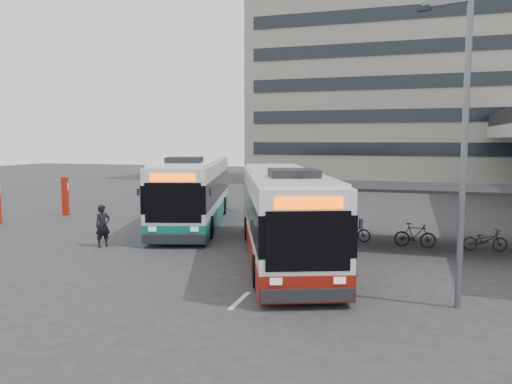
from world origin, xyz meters
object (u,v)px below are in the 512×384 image
(pedestrian, at_px, (103,226))
(lamp_post, at_px, (461,134))
(bus_main, at_px, (283,214))
(bus_teal, at_px, (194,192))

(pedestrian, xyz_separation_m, lamp_post, (13.36, -3.73, 3.71))
(bus_main, relative_size, bus_teal, 0.96)
(bus_main, distance_m, pedestrian, 7.66)
(bus_teal, relative_size, lamp_post, 1.56)
(bus_teal, height_order, lamp_post, lamp_post)
(bus_teal, relative_size, pedestrian, 7.15)
(bus_main, bearing_deg, lamp_post, -56.31)
(bus_main, height_order, bus_teal, bus_teal)
(pedestrian, bearing_deg, lamp_post, -74.13)
(bus_main, height_order, pedestrian, bus_main)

